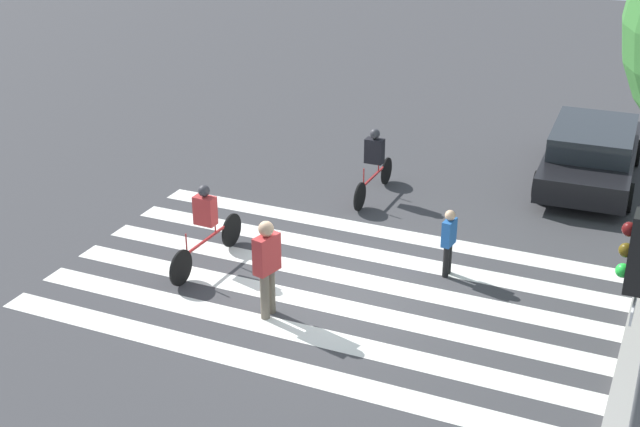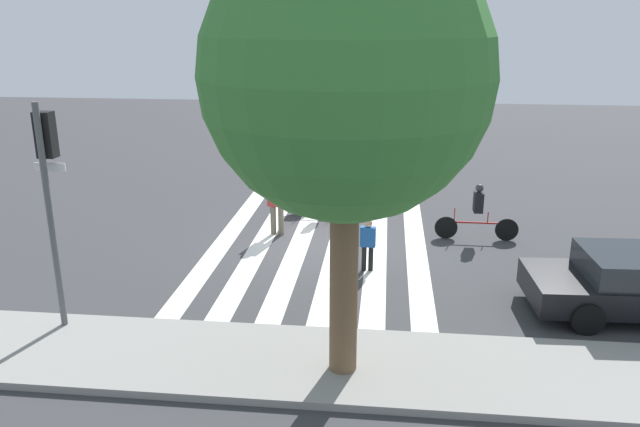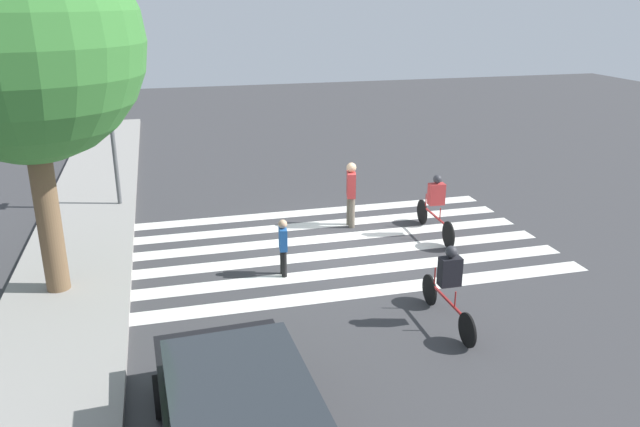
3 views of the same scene
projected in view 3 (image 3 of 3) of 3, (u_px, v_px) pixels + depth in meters
ground_plane at (341, 245)px, 15.53m from camera, size 60.00×60.00×0.00m
sidewalk_curb at (75, 269)px, 14.01m from camera, size 36.00×2.50×0.14m
crosswalk_stripes at (341, 245)px, 15.53m from camera, size 5.76×10.00×0.01m
traffic_light at (114, 101)px, 17.26m from camera, size 0.60×0.50×4.47m
street_tree at (22, 45)px, 11.31m from camera, size 4.42×4.42×7.27m
pedestrian_adult_tall_backpack at (351, 191)px, 16.51m from camera, size 0.53×0.33×1.76m
pedestrian_adult_yellow_jacket at (283, 244)px, 13.62m from camera, size 0.38×0.20×1.31m
cyclist_mid_street at (436, 204)px, 15.90m from camera, size 2.44×0.41×1.62m
cyclist_near_curb at (449, 282)px, 11.53m from camera, size 2.27×0.40×1.59m
car_parked_dark_suv at (242, 425)px, 7.95m from camera, size 4.83×2.25×1.34m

